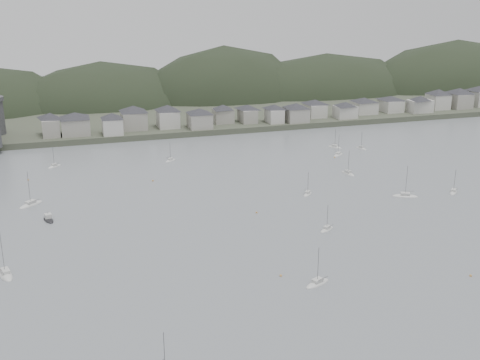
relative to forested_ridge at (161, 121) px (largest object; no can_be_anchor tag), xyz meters
name	(u,v)px	position (x,y,z in m)	size (l,w,h in m)	color
ground	(330,290)	(-4.83, -269.40, 11.28)	(900.00, 900.00, 0.00)	slate
far_shore_land	(147,97)	(-4.83, 25.60, 12.78)	(900.00, 250.00, 3.00)	#383D2D
forested_ridge	(161,121)	(0.00, 0.00, 0.00)	(851.55, 103.94, 102.57)	black
waterfront_town	(268,111)	(45.75, -86.06, 19.95)	(451.48, 28.46, 12.92)	gray
moored_fleet	(224,214)	(-15.83, -211.40, 11.46)	(258.92, 160.65, 13.27)	silver
motor_launch_far	(48,219)	(-71.86, -198.95, 11.58)	(4.44, 7.78, 3.77)	black
mooring_buoys	(248,212)	(-7.50, -211.37, 11.43)	(183.05, 122.91, 0.70)	#BC853E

